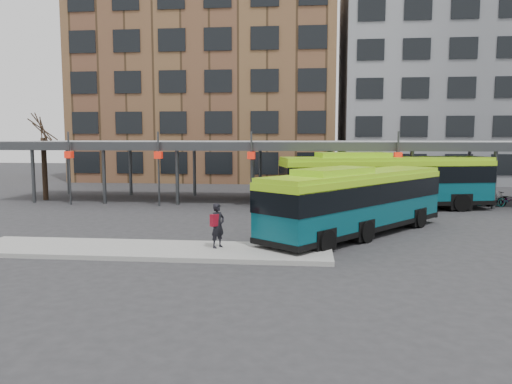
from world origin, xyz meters
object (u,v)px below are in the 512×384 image
at_px(bus_front, 357,200).
at_px(bus_rear, 385,180).
at_px(tree, 44,166).
at_px(pedestrian, 218,225).

relative_size(bus_front, bus_rear, 0.80).
bearing_deg(bus_front, bus_rear, 21.58).
relative_size(tree, bus_front, 0.53).
distance_m(bus_rear, pedestrian, 14.68).
xyz_separation_m(tree, bus_rear, (23.24, -2.52, -0.60)).
bearing_deg(pedestrian, tree, 81.42).
distance_m(tree, bus_rear, 23.38).
bearing_deg(bus_rear, tree, 159.98).
relative_size(tree, pedestrian, 3.23).
relative_size(bus_front, pedestrian, 6.05).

